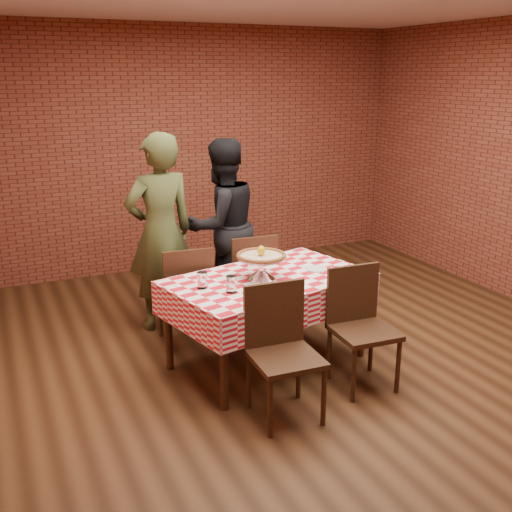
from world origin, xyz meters
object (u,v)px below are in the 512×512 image
object	(u,v)px
pizza_stand	(261,268)
chair_near_left	(286,356)
pizza	(261,256)
diner_black	(222,226)
chair_near_right	(364,331)
chair_far_left	(184,294)
condiment_caddy	(252,258)
diner_olive	(160,233)
water_glass_right	(202,280)
water_glass_left	(231,284)
table	(268,321)
chair_far_right	(248,279)

from	to	relation	value
pizza_stand	chair_near_left	distance (m)	0.92
pizza	diner_black	xyz separation A→B (m)	(0.19, 1.35, -0.07)
pizza	diner_black	world-z (taller)	diner_black
pizza_stand	chair_near_right	xyz separation A→B (m)	(0.56, -0.66, -0.38)
chair_far_left	chair_near_left	bearing A→B (deg)	104.21
condiment_caddy	diner_olive	distance (m)	0.98
pizza	chair_far_left	size ratio (longest dim) A/B	0.43
chair_far_left	diner_black	world-z (taller)	diner_black
water_glass_right	chair_far_left	distance (m)	0.79
water_glass_left	condiment_caddy	distance (m)	0.68
diner_black	condiment_caddy	bearing A→B (deg)	70.85
table	chair_far_right	xyz separation A→B (m)	(0.18, 0.82, 0.09)
water_glass_right	condiment_caddy	bearing A→B (deg)	32.12
water_glass_right	chair_near_right	xyz separation A→B (m)	(1.07, -0.64, -0.36)
chair_far_right	water_glass_left	bearing A→B (deg)	64.11
pizza	condiment_caddy	distance (m)	0.36
chair_near_left	condiment_caddy	bearing A→B (deg)	80.05
pizza_stand	chair_near_left	bearing A→B (deg)	-103.16
water_glass_right	chair_near_right	distance (m)	1.29
pizza_stand	pizza	world-z (taller)	pizza
pizza_stand	chair_far_right	world-z (taller)	pizza_stand
diner_olive	chair_near_right	bearing A→B (deg)	112.26
pizza_stand	diner_black	bearing A→B (deg)	81.95
table	water_glass_left	xyz separation A→B (m)	(-0.40, -0.20, 0.45)
chair_far_right	pizza	bearing A→B (deg)	77.51
water_glass_left	chair_far_right	distance (m)	1.22
chair_far_left	diner_black	distance (m)	1.01
chair_far_right	chair_near_left	bearing A→B (deg)	79.07
pizza	water_glass_left	distance (m)	0.41
chair_near_left	chair_near_right	size ratio (longest dim) A/B	1.02
table	water_glass_left	world-z (taller)	water_glass_left
chair_near_left	chair_far_right	xyz separation A→B (m)	(0.43, 1.63, -0.01)
table	diner_black	world-z (taller)	diner_black
water_glass_left	diner_olive	xyz separation A→B (m)	(-0.17, 1.33, 0.10)
chair_near_left	chair_far_right	world-z (taller)	chair_near_left
diner_black	pizza	bearing A→B (deg)	69.69
condiment_caddy	chair_near_left	size ratio (longest dim) A/B	0.14
water_glass_right	diner_black	distance (m)	1.54
pizza_stand	chair_far_left	world-z (taller)	pizza_stand
condiment_caddy	water_glass_right	bearing A→B (deg)	-141.67
condiment_caddy	diner_olive	bearing A→B (deg)	132.19
pizza	chair_near_right	xyz separation A→B (m)	(0.56, -0.66, -0.48)
chair_near_right	chair_far_left	xyz separation A→B (m)	(-1.00, 1.34, -0.00)
pizza_stand	condiment_caddy	xyz separation A→B (m)	(0.07, 0.34, -0.02)
chair_near_right	table	bearing A→B (deg)	130.30
chair_near_left	diner_black	xyz separation A→B (m)	(0.38, 2.16, 0.40)
water_glass_right	condiment_caddy	size ratio (longest dim) A/B	0.96
water_glass_right	diner_black	size ratio (longest dim) A/B	0.07
pizza	diner_black	distance (m)	1.37
chair_far_left	chair_far_right	distance (m)	0.69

